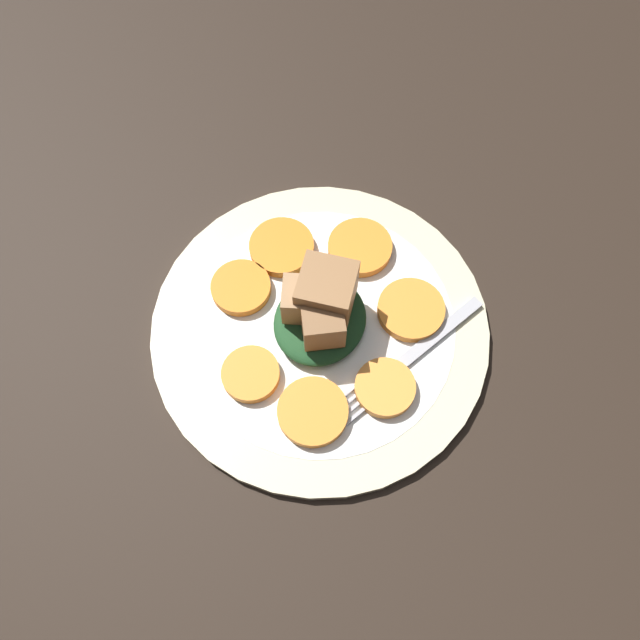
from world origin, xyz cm
name	(u,v)px	position (x,y,z in cm)	size (l,w,h in cm)	color
table_slab	(320,334)	(0.00, 0.00, 1.00)	(120.00, 120.00, 2.00)	black
plate	(320,327)	(0.00, 0.00, 2.52)	(30.84, 30.84, 1.05)	beige
carrot_slice_0	(313,412)	(-7.76, -3.07, 3.58)	(6.06, 6.06, 0.95)	orange
carrot_slice_1	(385,388)	(-3.13, -7.73, 3.58)	(5.27, 5.27, 0.95)	#F9953A
carrot_slice_2	(411,310)	(4.76, -6.91, 3.58)	(6.14, 6.14, 0.95)	orange
carrot_slice_3	(360,247)	(8.78, -0.05, 3.58)	(6.14, 6.14, 0.95)	orange
carrot_slice_4	(282,247)	(5.54, 6.76, 3.58)	(6.20, 6.20, 0.95)	orange
carrot_slice_5	(238,292)	(-0.50, 8.15, 3.58)	(5.55, 5.55, 0.95)	orange
carrot_slice_6	(251,374)	(-7.09, 3.28, 3.58)	(5.09, 5.09, 0.95)	orange
center_pile	(322,310)	(0.28, -0.03, 5.76)	(9.05, 8.15, 6.59)	#1E4723
fork	(403,362)	(-0.20, -8.22, 3.30)	(17.10, 9.04, 0.40)	#B2B2B7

